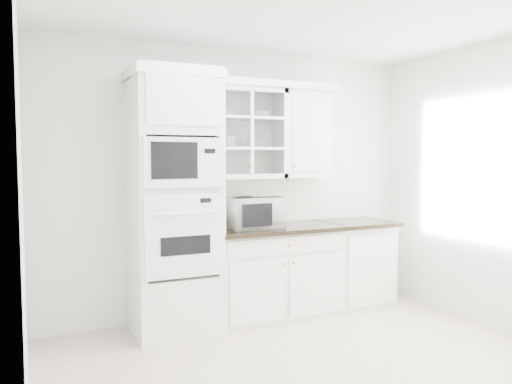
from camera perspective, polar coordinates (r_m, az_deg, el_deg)
ground at (r=3.94m, az=8.32°, el=-20.12°), size 4.00×3.50×0.01m
room_shell at (r=3.96m, az=5.14°, el=6.41°), size 4.00×3.50×2.70m
oven_column at (r=4.60m, az=-9.31°, el=-1.20°), size 0.76×0.68×2.40m
base_cabinet_run at (r=5.12m, az=1.99°, el=-8.99°), size 1.32×0.67×0.92m
extra_base_cabinet at (r=5.63m, az=11.18°, el=-7.86°), size 0.72×0.67×0.92m
upper_cabinet_glass at (r=5.01m, az=-1.25°, el=6.71°), size 0.80×0.33×0.90m
upper_cabinet_solid at (r=5.32m, az=5.46°, el=6.53°), size 0.55×0.33×0.90m
crown_molding at (r=4.99m, az=-2.27°, el=12.31°), size 2.14×0.38×0.07m
countertop_microwave at (r=4.89m, az=-0.25°, el=-2.33°), size 0.55×0.46×0.31m
bowl_a at (r=4.94m, az=-3.34°, el=8.90°), size 0.25×0.25×0.05m
bowl_b at (r=5.09m, az=0.34°, el=8.82°), size 0.25×0.25×0.06m
cup_a at (r=4.94m, az=-3.07°, el=5.73°), size 0.16×0.16×0.11m
cup_b at (r=5.03m, az=-0.48°, el=5.63°), size 0.10×0.10×0.09m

